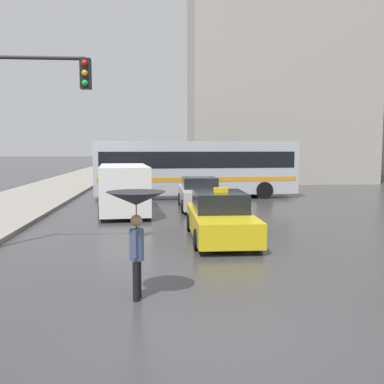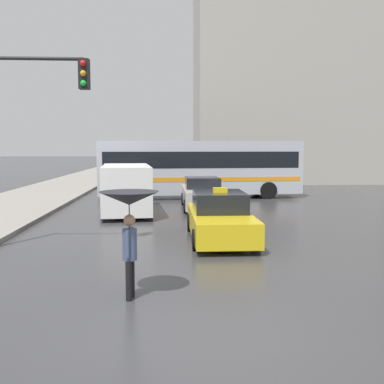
# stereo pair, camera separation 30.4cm
# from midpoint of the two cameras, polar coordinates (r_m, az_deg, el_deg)

# --- Properties ---
(ground_plane) EXTENTS (300.00, 300.00, 0.00)m
(ground_plane) POSITION_cam_midpoint_polar(r_m,az_deg,el_deg) (7.11, 1.14, -18.11)
(ground_plane) COLOR #38383A
(taxi) EXTENTS (1.91, 4.75, 1.63)m
(taxi) POSITION_cam_midpoint_polar(r_m,az_deg,el_deg) (14.17, 3.00, -3.28)
(taxi) COLOR gold
(taxi) RESTS_ON ground_plane
(sedan_red) EXTENTS (1.91, 4.70, 1.47)m
(sedan_red) POSITION_cam_midpoint_polar(r_m,az_deg,el_deg) (21.28, 0.58, -0.26)
(sedan_red) COLOR #B7B2AD
(sedan_red) RESTS_ON ground_plane
(ambulance_van) EXTENTS (2.50, 5.42, 2.11)m
(ambulance_van) POSITION_cam_midpoint_polar(r_m,az_deg,el_deg) (19.86, -9.09, 0.67)
(ambulance_van) COLOR white
(ambulance_van) RESTS_ON ground_plane
(city_bus) EXTENTS (11.62, 3.30, 3.25)m
(city_bus) POSITION_cam_midpoint_polar(r_m,az_deg,el_deg) (25.91, 0.16, 3.27)
(city_bus) COLOR #B2B7C1
(city_bus) RESTS_ON ground_plane
(pedestrian_with_umbrella) EXTENTS (1.12, 1.12, 2.05)m
(pedestrian_with_umbrella) POSITION_cam_midpoint_polar(r_m,az_deg,el_deg) (8.45, -8.12, -2.29)
(pedestrian_with_umbrella) COLOR black
(pedestrian_with_umbrella) RESTS_ON ground_plane
(traffic_light) EXTENTS (3.37, 0.38, 5.54)m
(traffic_light) POSITION_cam_midpoint_polar(r_m,az_deg,el_deg) (13.07, -21.98, 9.53)
(traffic_light) COLOR black
(traffic_light) RESTS_ON ground_plane
(building_tower_near) EXTENTS (14.71, 8.45, 27.27)m
(building_tower_near) POSITION_cam_midpoint_polar(r_m,az_deg,el_deg) (40.92, 10.62, 20.79)
(building_tower_near) COLOR #A39E93
(building_tower_near) RESTS_ON ground_plane
(building_tower_far) EXTENTS (11.66, 10.01, 32.36)m
(building_tower_far) POSITION_cam_midpoint_polar(r_m,az_deg,el_deg) (56.71, 20.03, 18.86)
(building_tower_far) COLOR gray
(building_tower_far) RESTS_ON ground_plane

